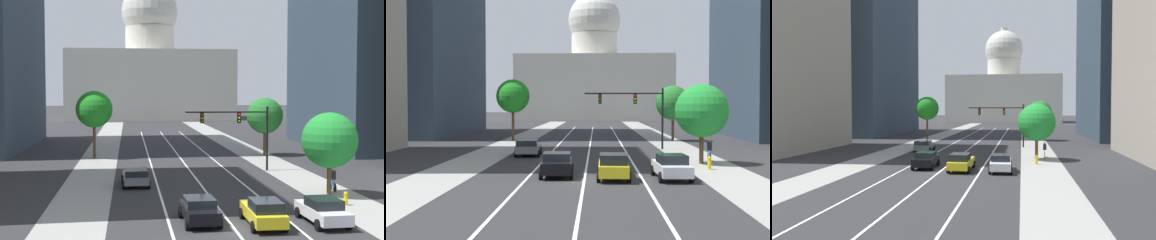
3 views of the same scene
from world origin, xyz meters
TOP-DOWN VIEW (x-y plane):
  - ground_plane at (0.00, 40.00)m, footprint 400.00×400.00m
  - sidewalk_left at (-8.89, 35.00)m, footprint 4.01×130.00m
  - sidewalk_right at (8.89, 35.00)m, footprint 4.01×130.00m
  - lane_stripe_left at (-3.44, 25.00)m, footprint 0.16×90.00m
  - lane_stripe_center at (0.00, 25.00)m, footprint 0.16×90.00m
  - lane_stripe_right at (3.44, 25.00)m, footprint 0.16×90.00m
  - capitol_building at (0.00, 115.98)m, footprint 42.17×22.49m
  - car_white at (5.16, 0.78)m, footprint 2.11×4.62m
  - car_yellow at (1.72, 0.66)m, footprint 2.00×4.79m
  - car_black at (-1.72, 1.70)m, footprint 2.14×4.27m
  - car_gray at (-5.15, 14.16)m, footprint 2.25×4.26m
  - traffic_signal_mast at (4.65, 21.18)m, footprint 7.78×0.39m
  - fire_hydrant at (8.39, 5.37)m, footprint 0.26×0.35m
  - cyclist at (9.47, 10.48)m, footprint 0.38×1.70m
  - street_tree_far_right at (9.89, 32.89)m, footprint 4.15×4.15m
  - street_tree_near_right at (8.51, 8.72)m, footprint 3.97×3.97m
  - street_tree_mid_left at (-9.44, 32.64)m, footprint 4.05×4.05m

SIDE VIEW (x-z plane):
  - ground_plane at x=0.00m, z-range 0.00..0.00m
  - sidewalk_left at x=-8.89m, z-range 0.00..0.01m
  - sidewalk_right at x=8.89m, z-range 0.00..0.01m
  - lane_stripe_left at x=-3.44m, z-range 0.01..0.02m
  - lane_stripe_center at x=0.00m, z-range 0.01..0.02m
  - lane_stripe_right at x=3.44m, z-range 0.01..0.02m
  - fire_hydrant at x=8.39m, z-range 0.01..0.92m
  - car_white at x=5.16m, z-range 0.02..1.51m
  - car_gray at x=-5.15m, z-range 0.05..1.48m
  - car_black at x=-1.72m, z-range 0.04..1.51m
  - car_yellow at x=1.72m, z-range 0.01..1.57m
  - cyclist at x=9.47m, z-range -0.01..1.71m
  - street_tree_near_right at x=8.51m, z-range 0.98..6.94m
  - traffic_signal_mast at x=4.65m, z-range 1.31..7.33m
  - street_tree_far_right at x=9.89m, z-range 1.25..7.92m
  - street_tree_mid_left at x=-9.44m, z-range 1.67..9.10m
  - capitol_building at x=0.00m, z-range -5.91..30.37m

